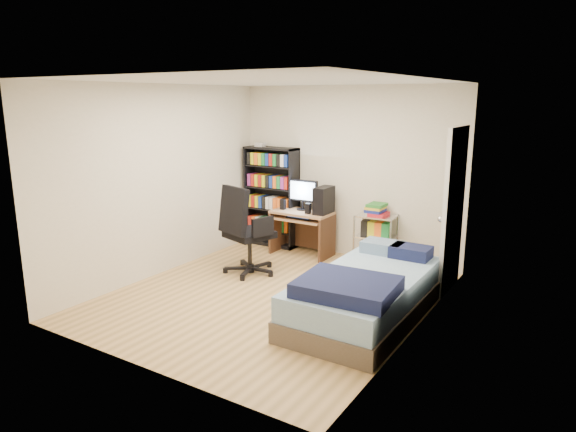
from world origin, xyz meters
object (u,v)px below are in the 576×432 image
Objects in this scene: computer_desk at (309,215)px; bed at (366,294)px; media_shelf at (271,196)px; office_chair at (247,246)px.

computer_desk is 0.52× the size of bed.
media_shelf is 1.36× the size of office_chair.
bed is at bearing 3.32° from office_chair.
office_chair is (0.49, -1.34, -0.42)m from media_shelf.
media_shelf is 0.82m from computer_desk.
office_chair is (-0.29, -1.18, -0.22)m from computer_desk.
computer_desk is at bearing 93.72° from office_chair.
office_chair is at bearing 165.96° from bed.
office_chair reaches higher than bed.
bed is at bearing -45.13° from computer_desk.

